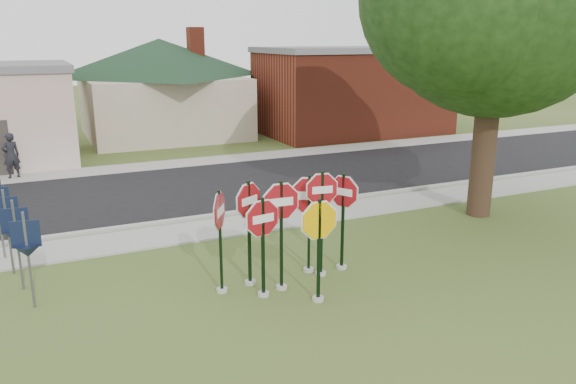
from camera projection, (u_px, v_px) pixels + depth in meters
name	position (u px, v px, depth m)	size (l,w,h in m)	color
ground	(312.00, 311.00, 11.13)	(120.00, 120.00, 0.00)	#3B541F
sidewalk_near	(224.00, 227.00, 15.94)	(60.00, 1.60, 0.06)	gray
road	(184.00, 190.00, 19.88)	(60.00, 7.00, 0.04)	black
sidewalk_far	(158.00, 166.00, 23.65)	(60.00, 1.60, 0.06)	gray
curb	(213.00, 216.00, 16.80)	(60.00, 0.20, 0.14)	gray
stop_sign_center	(281.00, 220.00, 11.70)	(1.10, 0.24, 2.51)	#A6A29B
stop_sign_yellow	(319.00, 237.00, 11.20)	(1.11, 0.24, 2.29)	#A6A29B
stop_sign_left	(263.00, 235.00, 11.42)	(1.07, 0.24, 2.25)	#A6A29B
stop_sign_right	(322.00, 210.00, 12.40)	(1.02, 0.24, 2.54)	#A6A29B
stop_sign_back_right	(309.00, 210.00, 12.62)	(1.04, 0.57, 2.42)	#A6A29B
stop_sign_back_left	(249.00, 219.00, 11.95)	(0.93, 0.52, 2.44)	#A6A29B
stop_sign_far_right	(343.00, 209.00, 12.79)	(0.53, 0.90, 2.39)	#A6A29B
stop_sign_far_left	(220.00, 228.00, 11.59)	(0.60, 0.94, 2.36)	#A6A29B
route_sign_row	(7.00, 223.00, 12.57)	(1.43, 4.63, 2.00)	#59595E
building_house	(161.00, 68.00, 30.24)	(11.60, 11.60, 6.20)	#BDAD96
building_brick	(353.00, 90.00, 31.53)	(10.20, 6.20, 4.75)	maroon
bg_tree_right	(418.00, 33.00, 41.28)	(5.60, 5.60, 8.40)	#2F2115
pedestrian	(11.00, 155.00, 21.27)	(0.63, 0.42, 1.73)	black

